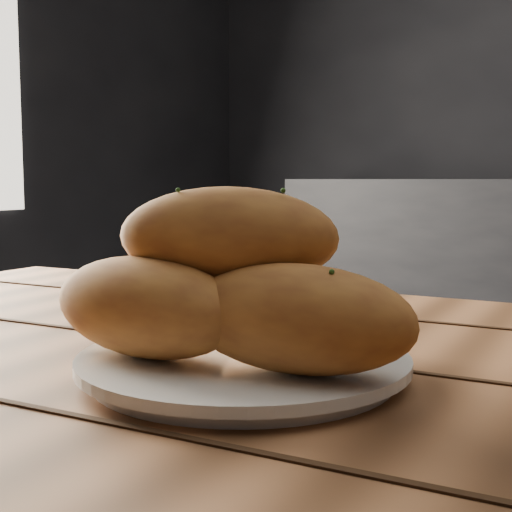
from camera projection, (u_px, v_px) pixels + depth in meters
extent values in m
cube|color=#945D37|center=(350.00, 436.00, 0.47)|extent=(1.49, 0.93, 0.04)
cylinder|color=white|center=(244.00, 370.00, 0.53)|extent=(0.23, 0.23, 0.01)
cylinder|color=white|center=(243.00, 359.00, 0.53)|extent=(0.25, 0.25, 0.01)
ellipsoid|color=#C88437|center=(145.00, 306.00, 0.52)|extent=(0.18, 0.11, 0.07)
ellipsoid|color=#C88437|center=(296.00, 318.00, 0.48)|extent=(0.17, 0.08, 0.07)
ellipsoid|color=#C88437|center=(274.00, 293.00, 0.59)|extent=(0.11, 0.17, 0.07)
ellipsoid|color=#C88437|center=(226.00, 237.00, 0.52)|extent=(0.18, 0.11, 0.07)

